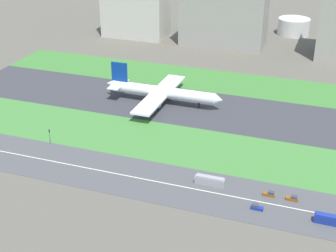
{
  "coord_description": "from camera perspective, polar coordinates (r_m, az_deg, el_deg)",
  "views": [
    {
      "loc": [
        56.57,
        -224.25,
        104.36
      ],
      "look_at": [
        -10.41,
        -36.5,
        6.0
      ],
      "focal_mm": 52.45,
      "sensor_mm": 36.0,
      "label": 1
    }
  ],
  "objects": [
    {
      "name": "ground_plane",
      "position": [
        253.73,
        4.99,
        1.87
      ],
      "size": [
        800.0,
        800.0,
        0.0
      ],
      "primitive_type": "plane",
      "color": "#5B564C"
    },
    {
      "name": "runway",
      "position": [
        253.71,
        4.99,
        1.88
      ],
      "size": [
        280.0,
        46.0,
        0.1
      ],
      "primitive_type": "cube",
      "color": "#38383D",
      "rests_on": "ground_plane"
    },
    {
      "name": "grass_median_north",
      "position": [
        290.58,
        7.11,
        5.02
      ],
      "size": [
        280.0,
        36.0,
        0.1
      ],
      "primitive_type": "cube",
      "color": "#3D7A33",
      "rests_on": "ground_plane"
    },
    {
      "name": "grass_median_south",
      "position": [
        218.32,
        2.18,
        -2.3
      ],
      "size": [
        280.0,
        36.0,
        0.1
      ],
      "primitive_type": "cube",
      "color": "#427F38",
      "rests_on": "ground_plane"
    },
    {
      "name": "highway",
      "position": [
        192.24,
        -0.74,
        -6.6
      ],
      "size": [
        280.0,
        28.0,
        0.1
      ],
      "primitive_type": "cube",
      "color": "#4C4C4F",
      "rests_on": "ground_plane"
    },
    {
      "name": "highway_centerline",
      "position": [
        192.21,
        -0.74,
        -6.59
      ],
      "size": [
        266.0,
        0.5,
        0.01
      ],
      "primitive_type": "cube",
      "color": "silver",
      "rests_on": "highway"
    },
    {
      "name": "airliner",
      "position": [
        258.88,
        -0.89,
        3.98
      ],
      "size": [
        65.0,
        56.0,
        19.7
      ],
      "color": "white",
      "rests_on": "runway"
    },
    {
      "name": "car_1",
      "position": [
        180.09,
        10.26,
        -9.28
      ],
      "size": [
        4.4,
        1.8,
        2.0
      ],
      "rotation": [
        0.0,
        0.0,
        3.14
      ],
      "color": "navy",
      "rests_on": "highway"
    },
    {
      "name": "car_0",
      "position": [
        188.03,
        11.71,
        -7.74
      ],
      "size": [
        4.4,
        1.8,
        2.0
      ],
      "color": "brown",
      "rests_on": "highway"
    },
    {
      "name": "bus_1",
      "position": [
        190.84,
        4.88,
        -6.35
      ],
      "size": [
        11.6,
        2.5,
        3.5
      ],
      "color": "#99999E",
      "rests_on": "highway"
    },
    {
      "name": "bus_0",
      "position": [
        178.75,
        18.47,
        -10.33
      ],
      "size": [
        11.6,
        2.5,
        3.5
      ],
      "rotation": [
        0.0,
        0.0,
        3.14
      ],
      "color": "navy",
      "rests_on": "highway"
    },
    {
      "name": "car_2",
      "position": [
        187.52,
        14.29,
        -8.15
      ],
      "size": [
        4.4,
        1.8,
        2.0
      ],
      "color": "brown",
      "rests_on": "highway"
    },
    {
      "name": "traffic_light",
      "position": [
        223.79,
        -13.59,
        -1.09
      ],
      "size": [
        0.36,
        0.5,
        7.2
      ],
      "color": "#4C4C51",
      "rests_on": "highway"
    },
    {
      "name": "terminal_building",
      "position": [
        376.89,
        -3.83,
        14.2
      ],
      "size": [
        47.3,
        24.45,
        51.88
      ],
      "primitive_type": "cube",
      "color": "beige",
      "rests_on": "ground_plane"
    },
    {
      "name": "hangar_building",
      "position": [
        356.91,
        6.51,
        12.77
      ],
      "size": [
        59.47,
        25.37,
        44.17
      ],
      "primitive_type": "cube",
      "color": "#9E998E",
      "rests_on": "ground_plane"
    },
    {
      "name": "fuel_tank_west",
      "position": [
        397.07,
        14.39,
        11.14
      ],
      "size": [
        23.99,
        23.99,
        12.4
      ],
      "primitive_type": "cylinder",
      "color": "silver",
      "rests_on": "ground_plane"
    }
  ]
}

